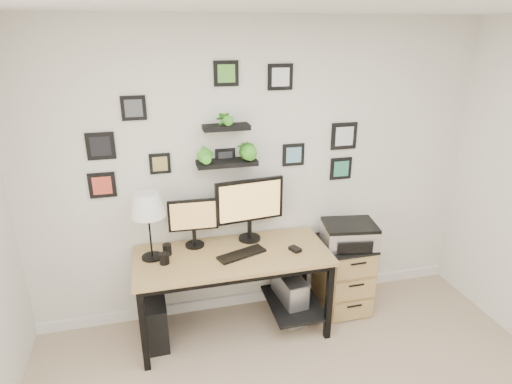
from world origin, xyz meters
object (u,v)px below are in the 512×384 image
object	(u,v)px
desk	(236,264)
monitor_right	(250,205)
mug	(164,259)
monitor_left	(193,219)
printer	(349,234)
file_cabinet	(343,275)
pc_tower_grey	(289,296)
table_lamp	(147,206)
pc_tower_black	(156,320)

from	to	relation	value
desk	monitor_right	bearing A→B (deg)	48.13
desk	mug	distance (m)	0.61
monitor_right	monitor_left	bearing A→B (deg)	-179.81
printer	file_cabinet	bearing A→B (deg)	103.00
file_cabinet	printer	bearing A→B (deg)	-77.00
monitor_left	printer	size ratio (longest dim) A/B	0.85
printer	mug	bearing A→B (deg)	-177.43
pc_tower_grey	file_cabinet	distance (m)	0.55
pc_tower_grey	printer	distance (m)	0.78
mug	monitor_right	bearing A→B (deg)	17.43
monitor_left	table_lamp	size ratio (longest dim) A/B	0.76
table_lamp	pc_tower_black	xyz separation A→B (m)	(-0.02, -0.09, -1.00)
monitor_left	file_cabinet	size ratio (longest dim) A/B	0.63
printer	pc_tower_grey	bearing A→B (deg)	179.77
pc_tower_black	file_cabinet	distance (m)	1.73
desk	monitor_left	distance (m)	0.52
pc_tower_grey	file_cabinet	world-z (taller)	file_cabinet
table_lamp	printer	distance (m)	1.77
monitor_right	table_lamp	size ratio (longest dim) A/B	1.07
desk	pc_tower_grey	bearing A→B (deg)	2.56
pc_tower_grey	monitor_left	bearing A→B (deg)	168.98
monitor_left	table_lamp	bearing A→B (deg)	-162.16
table_lamp	printer	size ratio (longest dim) A/B	1.12
monitor_right	table_lamp	bearing A→B (deg)	-172.10
pc_tower_black	pc_tower_grey	bearing A→B (deg)	0.79
pc_tower_black	printer	xyz separation A→B (m)	(1.74, 0.04, 0.57)
pc_tower_black	table_lamp	bearing A→B (deg)	76.09
desk	monitor_left	xyz separation A→B (m)	(-0.32, 0.18, 0.37)
table_lamp	pc_tower_grey	xyz separation A→B (m)	(1.17, -0.04, -0.99)
pc_tower_black	pc_tower_grey	xyz separation A→B (m)	(1.19, 0.04, 0.01)
table_lamp	printer	xyz separation A→B (m)	(1.72, -0.05, -0.43)
monitor_right	file_cabinet	size ratio (longest dim) A/B	0.90
monitor_right	printer	size ratio (longest dim) A/B	1.20
pc_tower_grey	printer	bearing A→B (deg)	-0.23
monitor_right	pc_tower_black	size ratio (longest dim) A/B	1.48
mug	printer	world-z (taller)	printer
desk	pc_tower_grey	size ratio (longest dim) A/B	3.57
printer	monitor_right	bearing A→B (deg)	169.51
file_cabinet	printer	size ratio (longest dim) A/B	1.34
pc_tower_black	file_cabinet	xyz separation A→B (m)	(1.73, 0.08, 0.13)
monitor_left	mug	world-z (taller)	monitor_left
mug	monitor_left	bearing A→B (deg)	41.35
desk	mug	size ratio (longest dim) A/B	18.28
monitor_left	pc_tower_grey	size ratio (longest dim) A/B	0.95
monitor_right	pc_tower_grey	size ratio (longest dim) A/B	1.34
monitor_left	pc_tower_black	size ratio (longest dim) A/B	1.05
desk	printer	world-z (taller)	printer
monitor_right	file_cabinet	bearing A→B (deg)	-8.12
desk	printer	distance (m)	1.05
monitor_left	monitor_right	distance (m)	0.49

